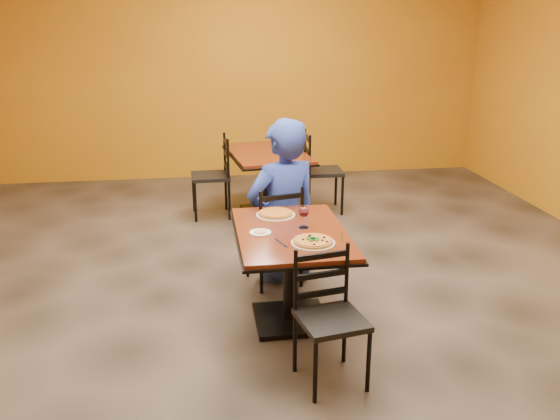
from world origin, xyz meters
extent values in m
cube|color=black|center=(0.00, 0.00, 0.00)|extent=(7.00, 8.00, 0.01)
cube|color=#B57C14|center=(0.00, 4.00, 1.50)|extent=(7.00, 0.01, 3.00)
cube|color=#611E0F|center=(0.00, -0.50, 0.73)|extent=(0.80, 1.20, 0.03)
cube|color=black|center=(0.00, -0.50, 0.71)|extent=(0.83, 1.23, 0.02)
cylinder|color=black|center=(0.00, -0.50, 0.37)|extent=(0.12, 0.12, 0.66)
cube|color=black|center=(0.00, -0.50, 0.02)|extent=(0.55, 0.55, 0.04)
cube|color=#611E0F|center=(0.15, 2.18, 0.73)|extent=(0.98, 1.34, 0.03)
cube|color=black|center=(0.15, 2.18, 0.71)|extent=(1.01, 1.37, 0.02)
cylinder|color=black|center=(0.15, 2.18, 0.37)|extent=(0.12, 0.12, 0.66)
cube|color=black|center=(0.15, 2.18, 0.02)|extent=(0.64, 0.64, 0.04)
imported|color=navy|center=(0.06, 0.34, 0.73)|extent=(0.81, 0.66, 1.45)
cylinder|color=white|center=(0.11, -0.78, 0.76)|extent=(0.31, 0.31, 0.01)
cylinder|color=maroon|center=(0.11, -0.78, 0.77)|extent=(0.28, 0.28, 0.02)
cylinder|color=white|center=(-0.07, -0.13, 0.76)|extent=(0.31, 0.31, 0.01)
cylinder|color=orange|center=(-0.07, -0.13, 0.77)|extent=(0.28, 0.28, 0.02)
cylinder|color=white|center=(-0.23, -0.52, 0.76)|extent=(0.16, 0.16, 0.01)
cylinder|color=tan|center=(-0.23, -0.52, 0.76)|extent=(0.09, 0.09, 0.01)
cube|color=silver|center=(-0.11, -0.75, 0.75)|extent=(0.07, 0.19, 0.00)
cube|color=silver|center=(0.33, -0.70, 0.75)|extent=(0.07, 0.21, 0.00)
camera|label=1|loc=(-0.67, -4.56, 2.26)|focal=38.03mm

